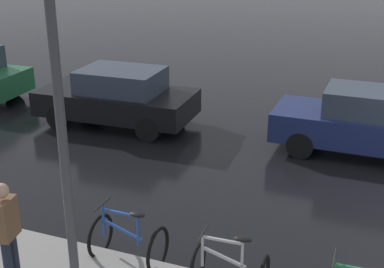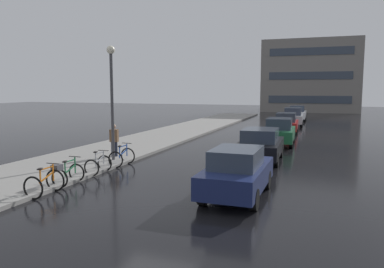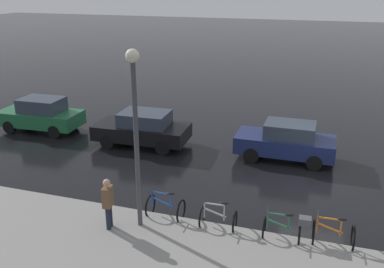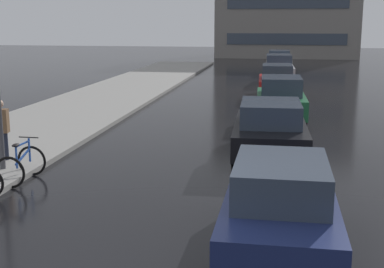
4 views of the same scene
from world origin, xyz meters
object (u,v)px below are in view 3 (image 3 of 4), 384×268
(bicycle_nearest, at_px, (333,234))
(bicycle_second, at_px, (287,227))
(bicycle_third, at_px, (218,218))
(bicycle_farthest, at_px, (165,207))
(car_navy, at_px, (286,141))
(car_green, at_px, (41,115))
(pedestrian, at_px, (108,203))
(car_black, at_px, (143,128))
(streetlamp, at_px, (135,119))

(bicycle_nearest, height_order, bicycle_second, bicycle_nearest)
(bicycle_third, bearing_deg, bicycle_farthest, 86.86)
(bicycle_nearest, distance_m, bicycle_second, 1.26)
(bicycle_second, xyz_separation_m, car_navy, (6.13, 0.73, 0.33))
(bicycle_second, relative_size, bicycle_farthest, 1.20)
(car_green, bearing_deg, bicycle_nearest, -112.94)
(bicycle_third, bearing_deg, car_navy, -12.11)
(car_navy, height_order, pedestrian, pedestrian)
(car_black, distance_m, car_green, 5.63)
(car_black, bearing_deg, car_navy, -87.15)
(bicycle_farthest, relative_size, car_navy, 0.28)
(bicycle_nearest, bearing_deg, bicycle_second, 96.87)
(bicycle_nearest, distance_m, car_green, 15.19)
(bicycle_second, xyz_separation_m, bicycle_third, (0.01, 2.05, -0.09))
(bicycle_second, xyz_separation_m, bicycle_farthest, (0.10, 3.79, -0.07))
(bicycle_farthest, distance_m, pedestrian, 1.88)
(car_green, bearing_deg, bicycle_second, -115.49)
(bicycle_second, distance_m, car_black, 9.19)
(bicycle_nearest, xyz_separation_m, pedestrian, (-1.25, 6.36, 0.57))
(bicycle_second, height_order, pedestrian, pedestrian)
(car_navy, xyz_separation_m, car_black, (-0.32, 6.38, -0.01))
(bicycle_nearest, relative_size, pedestrian, 0.66)
(bicycle_third, distance_m, streetlamp, 3.93)
(car_navy, xyz_separation_m, streetlamp, (-6.80, 3.58, 2.72))
(bicycle_nearest, distance_m, car_black, 10.11)
(bicycle_third, height_order, bicycle_farthest, bicycle_farthest)
(bicycle_second, distance_m, car_navy, 6.19)
(car_green, relative_size, streetlamp, 0.76)
(bicycle_third, distance_m, car_black, 7.72)
(bicycle_nearest, relative_size, streetlamp, 0.21)
(bicycle_farthest, bearing_deg, bicycle_second, -91.52)
(pedestrian, bearing_deg, car_green, 46.75)
(bicycle_third, relative_size, streetlamp, 0.20)
(bicycle_second, height_order, bicycle_farthest, bicycle_farthest)
(car_navy, height_order, streetlamp, streetlamp)
(bicycle_nearest, relative_size, bicycle_third, 1.04)
(car_navy, relative_size, pedestrian, 2.34)
(bicycle_second, height_order, bicycle_third, bicycle_second)
(car_green, bearing_deg, pedestrian, -133.25)
(bicycle_second, height_order, car_black, car_black)
(car_navy, distance_m, car_black, 6.39)
(pedestrian, bearing_deg, streetlamp, -61.64)
(bicycle_third, xyz_separation_m, pedestrian, (-1.10, 3.07, 0.59))
(car_green, xyz_separation_m, streetlamp, (-6.74, -8.42, 2.69))
(car_green, bearing_deg, car_black, -92.59)
(car_black, xyz_separation_m, streetlamp, (-6.48, -2.80, 2.73))
(bicycle_nearest, distance_m, bicycle_third, 3.30)
(bicycle_third, xyz_separation_m, streetlamp, (-0.67, 2.26, 3.14))
(car_black, bearing_deg, bicycle_second, -129.28)
(bicycle_third, xyz_separation_m, car_black, (5.81, 5.06, 0.41))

